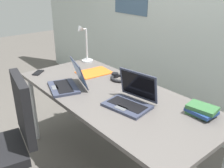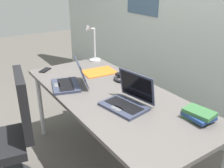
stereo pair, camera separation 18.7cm
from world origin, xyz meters
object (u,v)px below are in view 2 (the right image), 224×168
Objects in this scene: cell_phone at (45,70)px; paper_folder_back_right at (99,72)px; desk_lamp at (92,44)px; headphones at (124,78)px; book_stack at (198,115)px; office_chair at (6,146)px; laptop_front_right at (128,100)px; laptop_back_right at (70,81)px; computer_mouse at (141,91)px.

paper_folder_back_right is (0.34, 0.42, -0.00)m from cell_phone.
headphones is at bearing -3.13° from desk_lamp.
office_chair is at bearing -130.73° from book_stack.
laptop_front_right reaches higher than laptop_back_right.
cell_phone is 0.66× the size of book_stack.
desk_lamp is at bearing 50.60° from cell_phone.
office_chair reaches higher than computer_mouse.
headphones is (-0.31, 0.05, -0.00)m from computer_mouse.
computer_mouse is 0.31m from headphones.
laptop_back_right is (-0.55, -0.19, -0.00)m from laptop_front_right.
laptop_back_right is at bearing -68.33° from paper_folder_back_right.
laptop_back_right reaches higher than book_stack.
laptop_front_right is 0.24m from computer_mouse.
book_stack is at bearing 4.42° from paper_folder_back_right.
headphones is 0.22× the size of office_chair.
book_stack is at bearing -19.84° from cell_phone.
laptop_front_right reaches higher than cell_phone.
cell_phone is 1.54m from book_stack.
paper_folder_back_right is 0.32× the size of office_chair.
laptop_back_right is 0.40× the size of office_chair.
computer_mouse is 0.47× the size of book_stack.
laptop_back_right is 1.87× the size of book_stack.
computer_mouse is 1.13m from office_chair.
computer_mouse is at bearing -173.87° from book_stack.
computer_mouse reaches higher than cell_phone.
desk_lamp reaches higher than paper_folder_back_right.
book_stack reaches higher than paper_folder_back_right.
book_stack is (0.51, 0.06, 0.02)m from computer_mouse.
laptop_back_right reaches higher than headphones.
headphones is (0.63, -0.03, -0.18)m from desk_lamp.
cell_phone is at bearing -174.48° from laptop_back_right.
office_chair reaches higher than cell_phone.
cell_phone is 0.64× the size of headphones.
laptop_front_right is at bearing 18.93° from laptop_back_right.
computer_mouse is at bearing 116.54° from laptop_front_right.
desk_lamp is 1.29× the size of paper_folder_back_right.
computer_mouse is 0.10× the size of office_chair.
laptop_back_right reaches higher than paper_folder_back_right.
headphones is at bearing 147.19° from laptop_front_right.
paper_folder_back_right is (0.34, -0.12, -0.19)m from desk_lamp.
paper_folder_back_right is (-0.15, 0.37, -0.04)m from laptop_back_right.
computer_mouse is (0.93, -0.09, -0.18)m from desk_lamp.
laptop_front_right is 3.74× the size of computer_mouse.
book_stack is 1.44m from office_chair.
book_stack is (0.96, 0.46, -0.01)m from laptop_back_right.
laptop_back_right is 4.01× the size of computer_mouse.
computer_mouse is at bearing 42.17° from laptop_back_right.
computer_mouse is 0.71× the size of cell_phone.
laptop_back_right is at bearing -161.07° from laptop_front_right.
office_chair is (-0.09, -1.05, -0.36)m from headphones.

